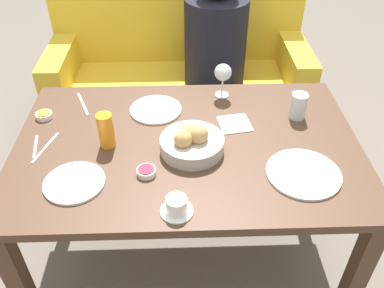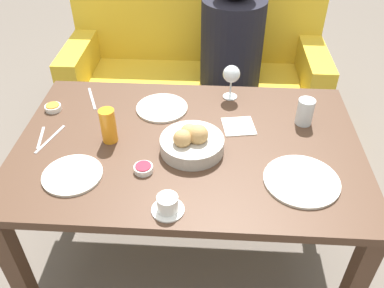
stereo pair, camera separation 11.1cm
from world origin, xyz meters
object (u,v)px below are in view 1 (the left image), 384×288
(seated_person, at_px, (214,71))
(jam_bowl_berry, at_px, (146,171))
(plate_near_left, at_px, (74,183))
(plate_near_right, at_px, (303,173))
(water_tumbler, at_px, (298,106))
(juice_glass, at_px, (106,130))
(coffee_cup, at_px, (177,206))
(napkin, at_px, (235,124))
(jam_bowl_honey, at_px, (44,115))
(bread_basket, at_px, (192,142))
(plate_far_center, at_px, (156,110))
(couch, at_px, (179,84))
(fork_silver, at_px, (83,104))
(spoon_coffee, at_px, (35,147))
(wine_glass, at_px, (223,73))
(knife_silver, at_px, (46,147))

(seated_person, bearing_deg, jam_bowl_berry, -106.44)
(plate_near_left, xyz_separation_m, plate_near_right, (0.80, 0.02, -0.00))
(water_tumbler, bearing_deg, juice_glass, -168.09)
(juice_glass, xyz_separation_m, coffee_cup, (0.26, -0.35, -0.04))
(napkin, bearing_deg, jam_bowl_honey, 174.68)
(seated_person, distance_m, bread_basket, 1.06)
(plate_far_center, distance_m, napkin, 0.35)
(juice_glass, xyz_separation_m, napkin, (0.50, 0.12, -0.07))
(couch, distance_m, jam_bowl_berry, 1.35)
(seated_person, xyz_separation_m, napkin, (0.01, -0.85, 0.22))
(seated_person, relative_size, napkin, 7.98)
(bread_basket, relative_size, plate_far_center, 1.08)
(juice_glass, bearing_deg, seated_person, 63.01)
(plate_far_center, relative_size, jam_bowl_honey, 3.22)
(plate_near_left, relative_size, plate_far_center, 0.95)
(plate_far_center, distance_m, juice_glass, 0.30)
(plate_near_left, height_order, jam_bowl_berry, jam_bowl_berry)
(seated_person, height_order, coffee_cup, seated_person)
(fork_silver, bearing_deg, spoon_coffee, -113.68)
(juice_glass, xyz_separation_m, fork_silver, (-0.15, 0.29, -0.07))
(juice_glass, distance_m, napkin, 0.52)
(jam_bowl_berry, xyz_separation_m, napkin, (0.35, 0.29, -0.01))
(seated_person, distance_m, spoon_coffee, 1.26)
(plate_near_left, height_order, wine_glass, wine_glass)
(seated_person, height_order, spoon_coffee, seated_person)
(fork_silver, bearing_deg, plate_far_center, -10.96)
(seated_person, xyz_separation_m, wine_glass, (-0.02, -0.62, 0.33))
(couch, distance_m, fork_silver, 1.01)
(water_tumbler, bearing_deg, spoon_coffee, -171.08)
(plate_near_right, relative_size, plate_far_center, 1.19)
(juice_glass, distance_m, fork_silver, 0.34)
(plate_near_left, xyz_separation_m, water_tumbler, (0.86, 0.37, 0.05))
(plate_far_center, bearing_deg, couch, 83.52)
(plate_near_left, xyz_separation_m, wine_glass, (0.56, 0.55, 0.11))
(plate_near_right, xyz_separation_m, jam_bowl_honey, (-1.00, 0.38, 0.01))
(jam_bowl_honey, bearing_deg, napkin, -5.32)
(water_tumbler, bearing_deg, plate_near_right, -99.34)
(plate_near_left, bearing_deg, water_tumbler, 23.43)
(seated_person, relative_size, water_tumbler, 10.48)
(plate_far_center, bearing_deg, bread_basket, -61.92)
(water_tumbler, bearing_deg, wine_glass, 148.71)
(plate_near_left, distance_m, wine_glass, 0.80)
(couch, bearing_deg, jam_bowl_honey, -121.59)
(seated_person, distance_m, napkin, 0.87)
(seated_person, height_order, fork_silver, seated_person)
(seated_person, relative_size, jam_bowl_berry, 16.80)
(plate_far_center, height_order, water_tumbler, water_tumbler)
(spoon_coffee, bearing_deg, seated_person, 51.48)
(coffee_cup, xyz_separation_m, knife_silver, (-0.50, 0.34, -0.03))
(seated_person, distance_m, wine_glass, 0.70)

